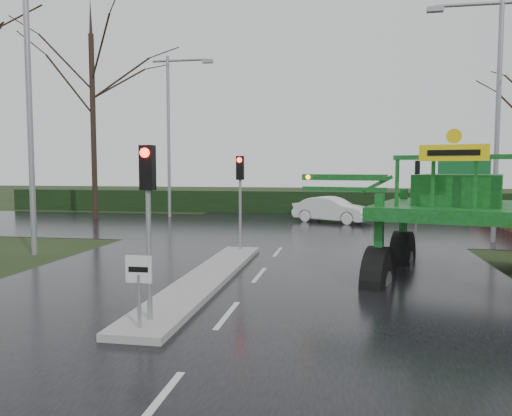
% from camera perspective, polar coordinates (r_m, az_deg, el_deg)
% --- Properties ---
extents(ground, '(140.00, 140.00, 0.00)m').
position_cam_1_polar(ground, '(10.70, -3.30, -12.23)').
color(ground, black).
rests_on(ground, ground).
extents(road_main, '(14.00, 80.00, 0.02)m').
position_cam_1_polar(road_main, '(20.34, 3.25, -4.16)').
color(road_main, black).
rests_on(road_main, ground).
extents(road_cross, '(80.00, 12.00, 0.02)m').
position_cam_1_polar(road_cross, '(26.26, 4.81, -2.19)').
color(road_cross, black).
rests_on(road_cross, ground).
extents(median_island, '(1.20, 10.00, 0.16)m').
position_cam_1_polar(median_island, '(13.81, -5.69, -8.02)').
color(median_island, gray).
rests_on(median_island, ground).
extents(hedge_row, '(44.00, 0.90, 1.50)m').
position_cam_1_polar(hedge_row, '(34.13, 6.06, 0.62)').
color(hedge_row, black).
rests_on(hedge_row, ground).
extents(keep_left_sign, '(0.50, 0.07, 1.35)m').
position_cam_1_polar(keep_left_sign, '(9.45, -13.24, -7.98)').
color(keep_left_sign, gray).
rests_on(keep_left_sign, ground).
extents(traffic_signal_near, '(0.26, 0.33, 3.52)m').
position_cam_1_polar(traffic_signal_near, '(9.70, -12.26, 1.50)').
color(traffic_signal_near, gray).
rests_on(traffic_signal_near, ground).
extents(traffic_signal_mid, '(0.26, 0.33, 3.52)m').
position_cam_1_polar(traffic_signal_mid, '(17.85, -1.83, 2.96)').
color(traffic_signal_mid, gray).
rests_on(traffic_signal_mid, ground).
extents(traffic_signal_far, '(0.26, 0.33, 3.52)m').
position_cam_1_polar(traffic_signal_far, '(30.26, 17.94, 3.41)').
color(traffic_signal_far, gray).
rests_on(traffic_signal_far, ground).
extents(street_light_left_near, '(3.85, 0.30, 10.00)m').
position_cam_1_polar(street_light_left_near, '(19.37, -23.79, 12.80)').
color(street_light_left_near, gray).
rests_on(street_light_left_near, ground).
extents(street_light_right, '(3.85, 0.30, 10.00)m').
position_cam_1_polar(street_light_right, '(22.90, 25.23, 11.42)').
color(street_light_right, gray).
rests_on(street_light_right, ground).
extents(street_light_left_far, '(3.85, 0.30, 10.00)m').
position_cam_1_polar(street_light_left_far, '(31.91, -9.45, 9.73)').
color(street_light_left_far, gray).
rests_on(street_light_left_far, ground).
extents(tree_left_far, '(7.70, 7.70, 13.26)m').
position_cam_1_polar(tree_left_far, '(31.94, -18.17, 11.65)').
color(tree_left_far, black).
rests_on(tree_left_far, ground).
extents(crop_sprayer, '(8.74, 6.57, 5.06)m').
position_cam_1_polar(crop_sprayer, '(13.84, 14.17, 1.54)').
color(crop_sprayer, black).
rests_on(crop_sprayer, ground).
extents(white_sedan, '(4.64, 3.22, 1.45)m').
position_cam_1_polar(white_sedan, '(28.65, 8.64, -1.67)').
color(white_sedan, white).
rests_on(white_sedan, ground).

